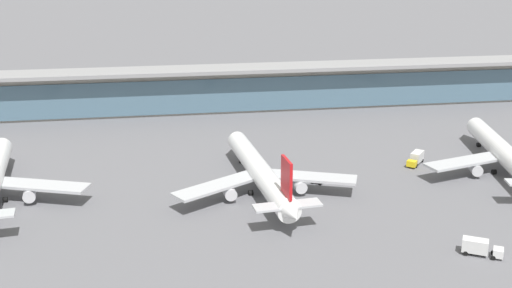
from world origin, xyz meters
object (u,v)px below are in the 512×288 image
airliner_right_stand (505,154)px  service_truck_near_nose_white (317,180)px  service_truck_mid_apron_white (480,247)px  airliner_centre_stand (261,173)px  service_truck_under_wing_yellow (416,158)px

airliner_right_stand → service_truck_near_nose_white: bearing=-179.8°
service_truck_near_nose_white → service_truck_mid_apron_white: service_truck_mid_apron_white is taller
airliner_centre_stand → service_truck_near_nose_white: bearing=11.7°
airliner_right_stand → service_truck_near_nose_white: size_ratio=16.77×
airliner_centre_stand → service_truck_near_nose_white: airliner_centre_stand is taller
airliner_centre_stand → service_truck_near_nose_white: size_ratio=16.86×
airliner_right_stand → airliner_centre_stand: bearing=-177.2°
airliner_right_stand → service_truck_under_wing_yellow: (-19.34, 8.99, -3.00)m
service_truck_near_nose_white → service_truck_mid_apron_white: bearing=-62.1°
service_truck_near_nose_white → service_truck_mid_apron_white: (20.81, -39.31, 0.82)m
airliner_centre_stand → service_truck_near_nose_white: 14.97m
airliner_centre_stand → service_truck_under_wing_yellow: 44.52m
airliner_centre_stand → service_truck_under_wing_yellow: airliner_centre_stand is taller
airliner_right_stand → service_truck_mid_apron_white: (-27.10, -39.46, -3.00)m
service_truck_under_wing_yellow → service_truck_mid_apron_white: (-7.76, -48.46, 0.00)m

